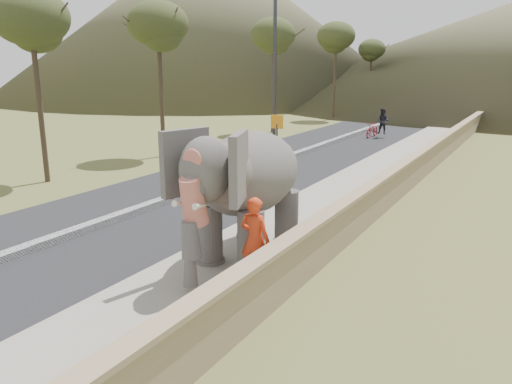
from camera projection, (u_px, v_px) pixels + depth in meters
ground at (173, 307)px, 9.72m from camera, size 160.00×160.00×0.00m
road at (233, 179)px, 20.53m from camera, size 7.00×120.00×0.03m
median at (233, 176)px, 20.50m from camera, size 0.35×120.00×0.22m
walkway at (349, 192)px, 18.09m from camera, size 3.00×120.00×0.15m
parapet at (395, 185)px, 17.18m from camera, size 0.30×120.00×1.10m
lamppost at (281, 58)px, 22.19m from camera, size 1.76×0.36×8.00m
signboard at (277, 132)px, 22.34m from camera, size 0.60×0.08×2.40m
hill_left at (207, 18)px, 71.52m from camera, size 60.00×60.00×22.00m
elephant_and_man at (250, 191)px, 11.74m from camera, size 2.45×4.37×3.10m
motorcyclist at (377, 126)px, 31.90m from camera, size 1.45×1.91×1.90m
trees at (507, 76)px, 31.03m from camera, size 47.74×42.77×8.83m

